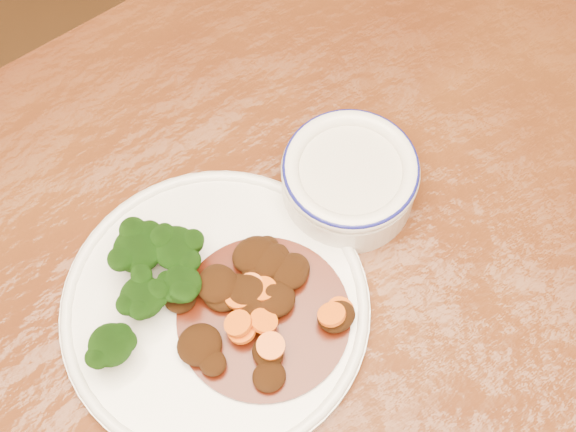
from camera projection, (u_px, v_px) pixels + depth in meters
dining_table at (268, 396)px, 0.80m from camera, size 1.51×0.92×0.75m
dinner_plate at (215, 307)px, 0.74m from camera, size 0.29×0.29×0.02m
broccoli_florets at (149, 280)px, 0.72m from camera, size 0.14×0.11×0.05m
mince_stew at (255, 300)px, 0.73m from camera, size 0.16×0.16×0.03m
dip_bowl at (349, 179)px, 0.78m from camera, size 0.13×0.13×0.06m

